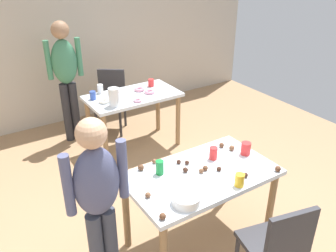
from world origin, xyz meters
name	(u,v)px	position (x,y,z in m)	size (l,w,h in m)	color
ground_plane	(200,242)	(0.00, 0.00, 0.00)	(6.40, 6.40, 0.00)	#9E7A56
wall_back	(67,33)	(0.00, 3.20, 1.30)	(6.40, 0.10, 2.60)	#BCB2A3
dining_table_near	(201,183)	(-0.01, 0.02, 0.65)	(1.24, 0.72, 0.75)	silver
dining_table_far	(133,103)	(0.32, 1.85, 0.63)	(1.16, 0.63, 0.75)	silver
chair_near_table	(278,245)	(0.13, -0.72, 0.50)	(0.48, 0.48, 0.87)	#2D2D33
chair_far_table	(111,97)	(0.30, 2.51, 0.50)	(0.56, 0.56, 0.87)	#2D2D33
person_girl_near	(98,197)	(-0.91, 0.01, 0.89)	(0.45, 0.21, 1.49)	#383D4C
person_adult_far	(66,72)	(-0.29, 2.51, 0.98)	(0.46, 0.25, 1.62)	#28282D
mixing_bowl	(186,200)	(-0.34, -0.23, 0.78)	(0.21, 0.21, 0.07)	white
soda_can	(160,167)	(-0.30, 0.20, 0.81)	(0.07, 0.07, 0.12)	#198438
fork_near	(145,184)	(-0.48, 0.14, 0.75)	(0.17, 0.02, 0.01)	silver
cup_near_0	(213,153)	(0.21, 0.14, 0.81)	(0.07, 0.07, 0.11)	red
cup_near_1	(240,180)	(0.13, -0.28, 0.80)	(0.07, 0.07, 0.11)	yellow
cup_near_2	(246,149)	(0.50, 0.04, 0.81)	(0.09, 0.09, 0.12)	red
cake_ball_0	(278,169)	(0.54, -0.30, 0.77)	(0.05, 0.05, 0.05)	brown
cake_ball_1	(187,163)	(-0.04, 0.19, 0.77)	(0.04, 0.04, 0.04)	#3D2319
cake_ball_2	(141,168)	(-0.41, 0.32, 0.78)	(0.05, 0.05, 0.05)	brown
cake_ball_3	(179,162)	(-0.09, 0.24, 0.77)	(0.04, 0.04, 0.04)	#3D2319
cake_ball_4	(148,195)	(-0.54, -0.02, 0.77)	(0.04, 0.04, 0.04)	brown
cake_ball_5	(245,175)	(0.25, -0.22, 0.77)	(0.04, 0.04, 0.04)	#3D2319
cake_ball_6	(154,161)	(-0.26, 0.36, 0.77)	(0.04, 0.04, 0.04)	brown
cake_ball_7	(219,169)	(0.13, -0.04, 0.77)	(0.04, 0.04, 0.04)	#3D2319
cake_ball_8	(201,171)	(-0.01, 0.02, 0.77)	(0.04, 0.04, 0.04)	brown
cake_ball_9	(232,148)	(0.45, 0.16, 0.77)	(0.05, 0.05, 0.05)	brown
cake_ball_10	(205,168)	(0.04, 0.03, 0.77)	(0.04, 0.04, 0.04)	brown
cake_ball_11	(222,145)	(0.40, 0.25, 0.77)	(0.05, 0.05, 0.05)	brown
cake_ball_12	(163,216)	(-0.57, -0.28, 0.77)	(0.05, 0.05, 0.05)	brown
cake_ball_13	(185,170)	(-0.11, 0.10, 0.77)	(0.04, 0.04, 0.04)	#3D2319
pitcher_far	(114,97)	(-0.02, 1.66, 0.86)	(0.13, 0.13, 0.22)	white
cup_far_0	(93,95)	(-0.16, 1.98, 0.80)	(0.07, 0.07, 0.10)	#3351B2
cup_far_1	(151,83)	(0.66, 1.99, 0.80)	(0.08, 0.08, 0.10)	red
cup_far_2	(100,89)	(0.00, 2.12, 0.81)	(0.07, 0.07, 0.11)	white
donut_far_0	(139,89)	(0.45, 1.93, 0.77)	(0.13, 0.13, 0.04)	pink
donut_far_1	(117,91)	(0.18, 2.03, 0.77)	(0.11, 0.11, 0.03)	white
donut_far_2	(150,92)	(0.52, 1.78, 0.77)	(0.13, 0.13, 0.04)	pink
donut_far_3	(138,100)	(0.26, 1.63, 0.77)	(0.10, 0.10, 0.03)	pink
donut_far_4	(104,101)	(-0.09, 1.81, 0.77)	(0.13, 0.13, 0.04)	white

